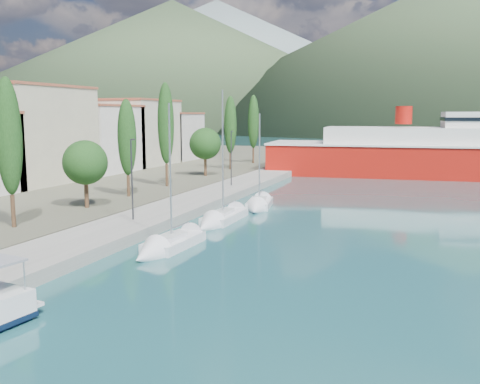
% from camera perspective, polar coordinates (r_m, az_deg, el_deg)
% --- Properties ---
extents(ground, '(1400.00, 1400.00, 0.00)m').
position_cam_1_polar(ground, '(140.03, 14.96, 4.46)').
color(ground, '#20555A').
extents(quay, '(5.00, 88.00, 0.80)m').
position_cam_1_polar(quay, '(50.56, -4.98, -1.14)').
color(quay, gray).
rests_on(quay, ground).
extents(town_buildings, '(9.20, 69.20, 11.30)m').
position_cam_1_polar(town_buildings, '(71.41, -18.29, 5.39)').
color(town_buildings, beige).
rests_on(town_buildings, land_strip).
extents(tree_row, '(4.10, 62.93, 11.43)m').
position_cam_1_polar(tree_row, '(59.15, -8.20, 5.65)').
color(tree_row, '#47301E').
rests_on(tree_row, land_strip).
extents(lamp_posts, '(0.15, 45.89, 6.06)m').
position_cam_1_polar(lamp_posts, '(39.58, -12.36, 1.47)').
color(lamp_posts, '#2D2D33').
rests_on(lamp_posts, quay).
extents(sailboat_near, '(2.43, 7.17, 10.18)m').
position_cam_1_polar(sailboat_near, '(34.06, -8.47, -6.03)').
color(sailboat_near, silver).
rests_on(sailboat_near, ground).
extents(sailboat_mid, '(2.10, 7.91, 11.38)m').
position_cam_1_polar(sailboat_mid, '(42.18, -2.61, -3.16)').
color(sailboat_mid, silver).
rests_on(sailboat_mid, ground).
extents(sailboat_far, '(3.21, 6.75, 9.54)m').
position_cam_1_polar(sailboat_far, '(48.91, 1.87, -1.58)').
color(sailboat_far, silver).
rests_on(sailboat_far, ground).
extents(ferry, '(52.74, 15.47, 10.32)m').
position_cam_1_polar(ferry, '(80.04, 22.18, 3.72)').
color(ferry, '#AD140C').
rests_on(ferry, ground).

